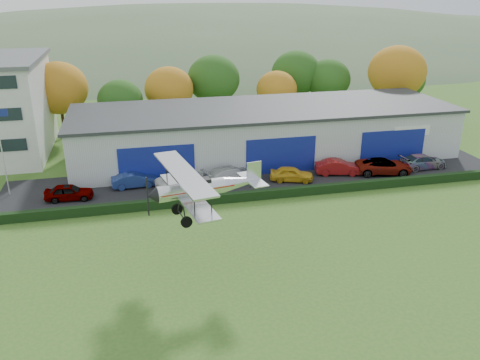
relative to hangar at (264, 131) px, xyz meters
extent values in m
plane|color=#31651F|center=(-5.00, -27.98, -2.66)|extent=(300.00, 300.00, 0.00)
cube|color=black|center=(-2.00, -6.98, -2.63)|extent=(48.00, 9.00, 0.05)
cube|color=black|center=(-2.00, -11.78, -2.26)|extent=(46.00, 0.60, 0.80)
cube|color=#B2B7BC|center=(0.00, 0.02, -0.16)|extent=(40.00, 12.00, 5.00)
cube|color=#2D3033|center=(0.00, 0.02, 2.49)|extent=(40.60, 12.60, 0.30)
cube|color=navy|center=(-12.00, -6.03, -0.86)|extent=(7.00, 0.12, 3.60)
cube|color=navy|center=(0.00, -6.03, -0.86)|extent=(7.00, 0.12, 3.60)
cube|color=navy|center=(12.00, -6.03, -0.86)|extent=(7.00, 0.12, 3.60)
cylinder|color=silver|center=(-25.00, -5.98, 1.34)|extent=(0.10, 0.10, 8.00)
cube|color=navy|center=(-24.50, -5.98, 4.74)|extent=(1.00, 0.04, 0.60)
cylinder|color=#3D2614|center=(-22.00, 12.02, -1.08)|extent=(0.36, 0.36, 3.15)
ellipsoid|color=#946212|center=(-22.00, 12.02, 3.37)|extent=(6.84, 6.84, 6.16)
cylinder|color=#3D2614|center=(-15.00, 10.02, -1.43)|extent=(0.36, 0.36, 2.45)
ellipsoid|color=#1E4C14|center=(-15.00, 10.02, 2.03)|extent=(5.32, 5.32, 4.79)
cylinder|color=#3D2614|center=(-9.00, 12.02, -1.26)|extent=(0.36, 0.36, 2.80)
ellipsoid|color=#946212|center=(-9.00, 12.02, 2.70)|extent=(6.08, 6.08, 5.47)
cylinder|color=#3D2614|center=(-3.00, 14.02, -1.08)|extent=(0.36, 0.36, 3.15)
ellipsoid|color=#1E4C14|center=(-3.00, 14.02, 3.37)|extent=(6.84, 6.84, 6.16)
cylinder|color=#3D2614|center=(5.00, 12.02, -1.43)|extent=(0.36, 0.36, 2.45)
ellipsoid|color=#946212|center=(5.00, 12.02, 2.03)|extent=(5.32, 5.32, 4.79)
cylinder|color=#3D2614|center=(13.00, 14.02, -1.26)|extent=(0.36, 0.36, 2.80)
ellipsoid|color=#1E4C14|center=(13.00, 14.02, 2.70)|extent=(6.08, 6.08, 5.47)
cylinder|color=#3D2614|center=(21.00, 10.02, -0.91)|extent=(0.36, 0.36, 3.50)
ellipsoid|color=#946212|center=(21.00, 10.02, 4.04)|extent=(7.60, 7.60, 6.84)
cylinder|color=#3D2614|center=(25.00, 14.02, -1.43)|extent=(0.36, 0.36, 2.45)
ellipsoid|color=#1E4C14|center=(25.00, 14.02, 2.03)|extent=(5.32, 5.32, 4.79)
cylinder|color=#3D2614|center=(-29.00, 16.02, -1.61)|extent=(0.36, 0.36, 2.10)
ellipsoid|color=#946212|center=(-29.00, 16.02, 1.36)|extent=(4.56, 4.56, 4.10)
cylinder|color=#3D2614|center=(9.00, 16.02, -1.08)|extent=(0.36, 0.36, 3.15)
ellipsoid|color=#1E4C14|center=(9.00, 16.02, 3.37)|extent=(6.84, 6.84, 6.16)
ellipsoid|color=#4C6642|center=(15.00, 112.02, -18.06)|extent=(320.00, 196.00, 56.00)
ellipsoid|color=#4C6642|center=(85.00, 112.02, -12.56)|extent=(240.00, 126.00, 36.00)
imported|color=gray|center=(-19.73, -8.29, -1.92)|extent=(4.12, 1.85, 1.38)
imported|color=navy|center=(-14.13, -6.60, -1.92)|extent=(4.25, 1.76, 1.37)
imported|color=silver|center=(-9.84, -7.75, -1.91)|extent=(5.46, 3.63, 1.39)
imported|color=silver|center=(-5.29, -7.57, -1.80)|extent=(5.93, 3.64, 1.60)
imported|color=gold|center=(0.33, -8.40, -1.92)|extent=(4.35, 2.78, 1.38)
imported|color=maroon|center=(5.35, -7.74, -1.87)|extent=(4.68, 2.51, 1.47)
imported|color=gray|center=(9.77, -8.54, -1.85)|extent=(5.85, 3.55, 1.52)
imported|color=gray|center=(14.41, -8.01, -1.90)|extent=(4.98, 2.23, 1.42)
cylinder|color=silver|center=(-10.82, -21.63, 2.87)|extent=(4.37, 1.74, 1.01)
cone|color=silver|center=(-7.51, -21.04, 2.87)|extent=(2.61, 1.43, 1.01)
cone|color=black|center=(-13.20, -22.06, 2.87)|extent=(0.73, 1.09, 1.01)
cube|color=#AD2112|center=(-10.49, -21.57, 2.92)|extent=(4.82, 1.85, 0.07)
cube|color=black|center=(-10.27, -21.53, 3.34)|extent=(1.44, 0.90, 0.28)
cube|color=silver|center=(-11.04, -21.67, 2.53)|extent=(2.80, 8.20, 0.11)
cube|color=silver|center=(-11.27, -21.71, 4.04)|extent=(2.99, 8.66, 0.11)
cylinder|color=black|center=(-11.03, -24.63, 3.29)|extent=(0.08, 0.08, 1.46)
cylinder|color=black|center=(-10.03, -24.45, 3.29)|extent=(0.08, 0.08, 1.46)
cylinder|color=black|center=(-12.06, -18.89, 3.29)|extent=(0.08, 0.08, 1.46)
cylinder|color=black|center=(-11.06, -18.71, 3.29)|extent=(0.08, 0.08, 1.46)
cylinder|color=black|center=(-11.20, -22.10, 3.65)|extent=(0.11, 0.25, 0.84)
cylinder|color=black|center=(-11.33, -21.32, 3.65)|extent=(0.11, 0.25, 0.84)
cylinder|color=black|center=(-11.40, -22.22, 1.91)|extent=(0.21, 0.78, 1.37)
cylinder|color=black|center=(-11.57, -21.28, 1.91)|extent=(0.21, 0.78, 1.37)
cylinder|color=black|center=(-11.49, -21.75, 1.24)|extent=(0.45, 2.11, 0.08)
cylinder|color=black|center=(-11.31, -22.74, 1.24)|extent=(0.73, 0.28, 0.72)
cylinder|color=black|center=(-11.66, -20.76, 1.24)|extent=(0.73, 0.28, 0.72)
cylinder|color=black|center=(-6.74, -20.90, 2.59)|extent=(0.42, 0.14, 0.47)
cube|color=silver|center=(-6.74, -20.90, 2.92)|extent=(1.51, 3.05, 0.07)
cube|color=silver|center=(-6.63, -20.88, 3.48)|extent=(1.01, 0.24, 1.23)
cube|color=black|center=(-13.50, -22.11, 2.87)|extent=(0.09, 0.14, 2.47)
camera|label=1|loc=(-14.21, -49.60, 14.49)|focal=36.90mm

